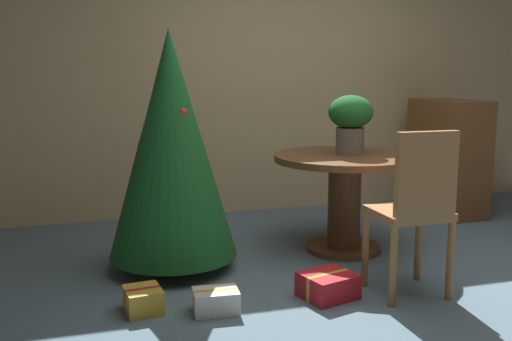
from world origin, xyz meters
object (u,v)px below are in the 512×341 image
at_px(holiday_tree, 171,145).
at_px(gift_box_gold, 143,300).
at_px(flower_vase, 351,119).
at_px(gift_box_red, 328,285).
at_px(wooden_chair_near, 416,204).
at_px(gift_box_cream, 216,301).
at_px(round_dining_table, 345,186).
at_px(wooden_cabinet, 447,157).

relative_size(holiday_tree, gift_box_gold, 6.62).
bearing_deg(flower_vase, gift_box_red, -122.22).
bearing_deg(wooden_chair_near, gift_box_red, 164.39).
relative_size(wooden_chair_near, gift_box_cream, 3.81).
distance_m(gift_box_gold, gift_box_cream, 0.42).
bearing_deg(gift_box_red, holiday_tree, 135.37).
bearing_deg(gift_box_cream, gift_box_red, 1.55).
relative_size(round_dining_table, gift_box_cream, 4.00).
distance_m(holiday_tree, wooden_cabinet, 2.90).
relative_size(wooden_chair_near, holiday_tree, 0.62).
xyz_separation_m(wooden_chair_near, gift_box_gold, (-1.58, 0.25, -0.51)).
xyz_separation_m(flower_vase, gift_box_cream, (-1.24, -0.87, -0.94)).
relative_size(round_dining_table, holiday_tree, 0.65).
height_order(wooden_chair_near, gift_box_cream, wooden_chair_near).
xyz_separation_m(round_dining_table, wooden_chair_near, (0.00, -0.96, 0.07)).
xyz_separation_m(wooden_chair_near, gift_box_cream, (-1.19, 0.12, -0.51)).
bearing_deg(holiday_tree, round_dining_table, 1.21).
xyz_separation_m(wooden_chair_near, holiday_tree, (-1.30, 0.94, 0.29)).
bearing_deg(gift_box_cream, round_dining_table, 35.40).
distance_m(flower_vase, gift_box_cream, 1.78).
relative_size(wooden_chair_near, gift_box_red, 2.79).
bearing_deg(gift_box_gold, gift_box_red, -5.93).
bearing_deg(gift_box_gold, wooden_chair_near, -9.00).
bearing_deg(wooden_cabinet, gift_box_red, -140.04).
bearing_deg(gift_box_gold, flower_vase, 24.46).
bearing_deg(round_dining_table, wooden_chair_near, -90.00).
distance_m(round_dining_table, wooden_chair_near, 0.97).
bearing_deg(flower_vase, gift_box_gold, -155.54).
xyz_separation_m(flower_vase, gift_box_red, (-0.54, -0.86, -0.93)).
height_order(wooden_chair_near, holiday_tree, holiday_tree).
bearing_deg(wooden_chair_near, flower_vase, 87.27).
relative_size(round_dining_table, flower_vase, 2.43).
height_order(round_dining_table, gift_box_cream, round_dining_table).
xyz_separation_m(round_dining_table, holiday_tree, (-1.30, -0.03, 0.36)).
bearing_deg(gift_box_red, gift_box_cream, -178.45).
bearing_deg(gift_box_gold, gift_box_cream, -18.59).
bearing_deg(gift_box_red, flower_vase, 57.78).
relative_size(flower_vase, wooden_chair_near, 0.43).
distance_m(gift_box_gold, gift_box_red, 1.10).
height_order(gift_box_gold, gift_box_cream, gift_box_gold).
bearing_deg(wooden_cabinet, gift_box_cream, -148.04).
bearing_deg(round_dining_table, flower_vase, 30.99).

